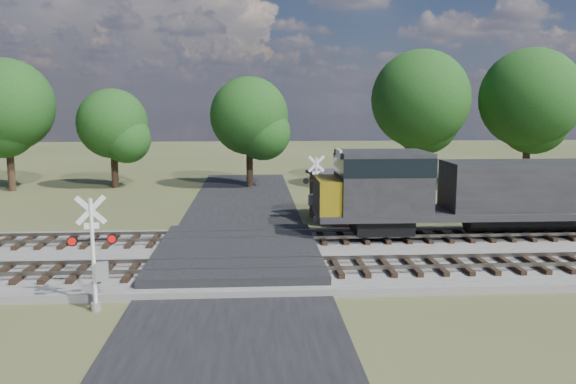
{
  "coord_description": "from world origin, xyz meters",
  "views": [
    {
      "loc": [
        0.74,
        -23.31,
        6.77
      ],
      "look_at": [
        2.31,
        2.0,
        2.78
      ],
      "focal_mm": 35.0,
      "sensor_mm": 36.0,
      "label": 1
    }
  ],
  "objects": [
    {
      "name": "crossing_signal_near",
      "position": [
        -4.44,
        -5.18,
        1.61
      ],
      "size": [
        1.55,
        0.43,
        3.88
      ],
      "rotation": [
        0.0,
        0.0,
        0.2
      ],
      "color": "silver",
      "rests_on": "ground"
    },
    {
      "name": "track_near",
      "position": [
        3.12,
        -2.0,
        0.41
      ],
      "size": [
        140.0,
        2.6,
        0.33
      ],
      "color": "black",
      "rests_on": "ballast_bed"
    },
    {
      "name": "track_far",
      "position": [
        3.12,
        3.0,
        0.41
      ],
      "size": [
        140.0,
        2.6,
        0.33
      ],
      "color": "black",
      "rests_on": "ballast_bed"
    },
    {
      "name": "treeline",
      "position": [
        14.07,
        20.44,
        6.89
      ],
      "size": [
        81.76,
        11.19,
        11.98
      ],
      "color": "black",
      "rests_on": "ground"
    },
    {
      "name": "ground",
      "position": [
        0.0,
        0.0,
        0.0
      ],
      "size": [
        160.0,
        160.0,
        0.0
      ],
      "primitive_type": "plane",
      "color": "#3C4625",
      "rests_on": "ground"
    },
    {
      "name": "crossing_signal_far",
      "position": [
        4.26,
        8.49,
        1.61
      ],
      "size": [
        1.56,
        0.37,
        3.87
      ],
      "rotation": [
        0.0,
        0.0,
        3.27
      ],
      "color": "silver",
      "rests_on": "ground"
    },
    {
      "name": "equipment_shed",
      "position": [
        6.55,
        8.9,
        1.45
      ],
      "size": [
        5.39,
        5.39,
        2.85
      ],
      "rotation": [
        0.0,
        0.0,
        0.36
      ],
      "color": "#3E221A",
      "rests_on": "ground"
    },
    {
      "name": "ballast_bed",
      "position": [
        10.0,
        0.5,
        0.15
      ],
      "size": [
        140.0,
        10.0,
        0.3
      ],
      "primitive_type": "cube",
      "color": "gray",
      "rests_on": "ground"
    },
    {
      "name": "crossing_panel",
      "position": [
        0.0,
        0.5,
        0.32
      ],
      "size": [
        7.0,
        9.0,
        0.62
      ],
      "primitive_type": "cube",
      "color": "#262628",
      "rests_on": "ground"
    },
    {
      "name": "road",
      "position": [
        0.0,
        0.0,
        0.04
      ],
      "size": [
        7.0,
        60.0,
        0.08
      ],
      "primitive_type": "cube",
      "color": "black",
      "rests_on": "ground"
    }
  ]
}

